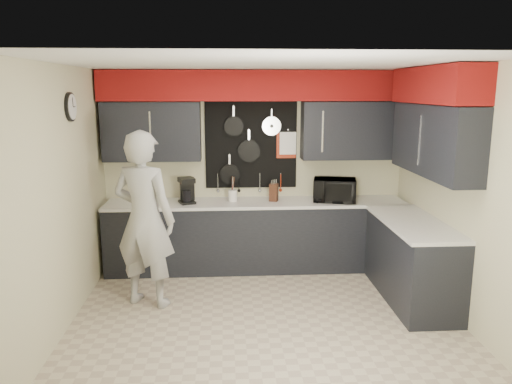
{
  "coord_description": "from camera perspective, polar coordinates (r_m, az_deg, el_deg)",
  "views": [
    {
      "loc": [
        -0.4,
        -4.9,
        2.36
      ],
      "look_at": [
        -0.06,
        0.5,
        1.24
      ],
      "focal_mm": 35.0,
      "sensor_mm": 36.0,
      "label": 1
    }
  ],
  "objects": [
    {
      "name": "base_cabinets",
      "position": [
        6.38,
        4.61,
        -5.68
      ],
      "size": [
        3.95,
        2.2,
        0.92
      ],
      "color": "black",
      "rests_on": "ground"
    },
    {
      "name": "ground",
      "position": [
        5.45,
        0.99,
        -13.95
      ],
      "size": [
        4.0,
        4.0,
        0.0
      ],
      "primitive_type": "plane",
      "color": "#BDAF93",
      "rests_on": "ground"
    },
    {
      "name": "right_wall_assembly",
      "position": [
        5.65,
        20.07,
        6.75
      ],
      "size": [
        0.36,
        3.5,
        2.6
      ],
      "color": "beige",
      "rests_on": "ground"
    },
    {
      "name": "person",
      "position": [
        5.55,
        -12.64,
        -3.08
      ],
      "size": [
        0.83,
        0.7,
        1.94
      ],
      "primitive_type": "imported",
      "rotation": [
        0.0,
        0.0,
        2.76
      ],
      "color": "#A7A6A4",
      "rests_on": "ground"
    },
    {
      "name": "utensil_crock",
      "position": [
        6.52,
        -2.68,
        -0.41
      ],
      "size": [
        0.11,
        0.11,
        0.15
      ],
      "primitive_type": "cylinder",
      "color": "white",
      "rests_on": "base_cabinets"
    },
    {
      "name": "coffee_maker",
      "position": [
        6.46,
        -7.9,
        0.26
      ],
      "size": [
        0.25,
        0.27,
        0.33
      ],
      "rotation": [
        0.0,
        0.0,
        0.35
      ],
      "color": "black",
      "rests_on": "base_cabinets"
    },
    {
      "name": "knife_block",
      "position": [
        6.52,
        2.04,
        -0.05
      ],
      "size": [
        0.13,
        0.13,
        0.23
      ],
      "primitive_type": "cube",
      "rotation": [
        0.0,
        0.0,
        -0.34
      ],
      "color": "#391D12",
      "rests_on": "base_cabinets"
    },
    {
      "name": "microwave",
      "position": [
        6.57,
        8.96,
        0.22
      ],
      "size": [
        0.6,
        0.47,
        0.3
      ],
      "primitive_type": "imported",
      "rotation": [
        0.0,
        0.0,
        -0.21
      ],
      "color": "black",
      "rests_on": "base_cabinets"
    },
    {
      "name": "left_wall_assembly",
      "position": [
        5.27,
        -21.13,
        -0.33
      ],
      "size": [
        0.05,
        3.5,
        2.6
      ],
      "color": "beige",
      "rests_on": "ground"
    },
    {
      "name": "back_wall_assembly",
      "position": [
        6.52,
        0.02,
        8.62
      ],
      "size": [
        4.0,
        0.36,
        2.6
      ],
      "color": "beige",
      "rests_on": "ground"
    }
  ]
}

